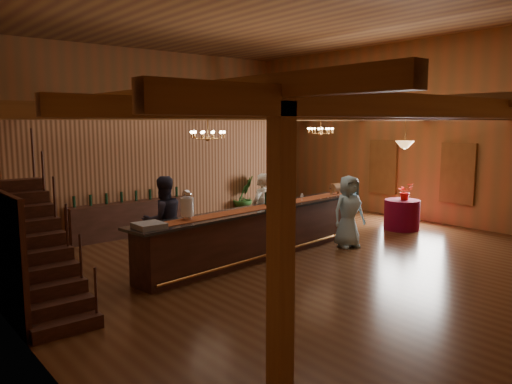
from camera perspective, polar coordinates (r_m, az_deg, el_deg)
floor at (r=12.18m, az=1.08°, el=-6.34°), size 14.00×14.00×0.00m
ceiling at (r=12.07m, az=1.16°, el=19.88°), size 14.00×14.00×0.00m
wall_back at (r=17.72m, az=-13.85°, el=6.88°), size 12.00×0.10×5.50m
wall_right at (r=16.35m, az=17.44°, el=6.68°), size 0.10×14.00×5.50m
beam_grid at (r=12.20m, az=-0.44°, el=9.05°), size 11.90×13.90×0.39m
support_posts at (r=11.51m, az=2.72°, el=0.93°), size 9.20×10.20×3.20m
partition_wall at (r=14.46m, az=-9.47°, el=2.06°), size 9.00×0.18×3.10m
window_right_front at (r=15.55m, az=22.08°, el=1.99°), size 0.12×1.05×1.75m
window_right_back at (r=16.94m, az=14.35°, el=2.76°), size 0.12×1.05×1.75m
staircase at (r=8.76m, az=-23.78°, el=-5.96°), size 1.00×2.80×2.00m
backroom_boxes at (r=16.43m, az=-12.25°, el=-0.91°), size 4.10×0.60×1.10m
tasting_bar at (r=11.26m, az=0.58°, el=-4.55°), size 6.77×1.66×1.13m
beverage_dispenser at (r=9.76m, az=-7.89°, el=-1.55°), size 0.26×0.26×0.60m
glass_rack_tray at (r=9.17m, az=-12.11°, el=-3.78°), size 0.50×0.50×0.10m
raffle_drum at (r=13.27m, az=9.04°, el=0.44°), size 0.34×0.24×0.30m
bar_bottle_0 at (r=11.44m, az=1.18°, el=-0.78°), size 0.07×0.07×0.30m
bar_bottle_1 at (r=11.77m, az=2.64°, el=-0.54°), size 0.07×0.07×0.30m
bar_bottle_2 at (r=11.81m, az=2.79°, el=-0.52°), size 0.07×0.07×0.30m
backbar_shelf at (r=13.72m, az=-14.24°, el=-2.98°), size 3.31×0.58×0.93m
round_table at (r=14.69m, az=16.33°, el=-2.50°), size 0.98×0.98×0.85m
chandelier_left at (r=11.81m, az=-5.53°, el=6.56°), size 0.80×0.80×0.63m
chandelier_right at (r=15.76m, az=7.37°, el=6.99°), size 0.80×0.80×0.59m
pendant_lamp at (r=14.47m, az=16.63°, el=5.22°), size 0.52×0.52×0.90m
bartender at (r=12.14m, az=0.60°, el=-2.07°), size 0.76×0.64×1.79m
staff_second at (r=10.74m, az=-10.55°, el=-3.24°), size 0.99×0.81×1.89m
guest at (r=12.25m, az=10.55°, el=-2.21°), size 0.96×0.74×1.75m
floor_plant at (r=15.69m, az=-1.37°, el=-0.59°), size 0.91×0.83×1.36m
table_flowers at (r=14.60m, az=16.67°, el=0.06°), size 0.52×0.48×0.48m
table_vase at (r=14.70m, az=16.65°, el=-0.27°), size 0.17×0.17×0.28m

